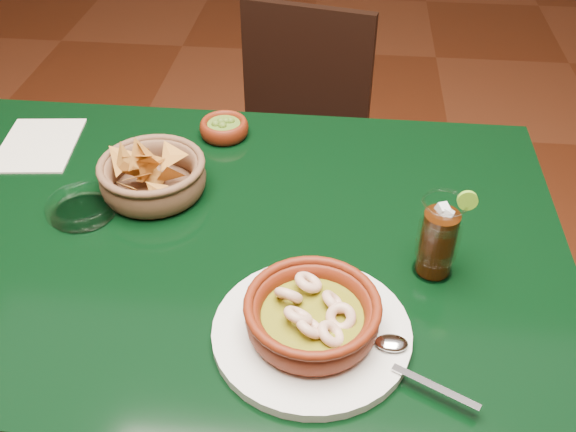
# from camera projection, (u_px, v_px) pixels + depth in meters

# --- Properties ---
(dining_table) EXTENTS (1.20, 0.80, 0.75)m
(dining_table) POSITION_uv_depth(u_px,v_px,m) (211.00, 273.00, 1.15)
(dining_table) COLOR black
(dining_table) RESTS_ON ground
(dining_chair) EXTENTS (0.46, 0.46, 0.83)m
(dining_chair) POSITION_uv_depth(u_px,v_px,m) (294.00, 150.00, 1.80)
(dining_chair) COLOR black
(dining_chair) RESTS_ON ground
(shrimp_plate) EXTENTS (0.36, 0.28, 0.08)m
(shrimp_plate) POSITION_uv_depth(u_px,v_px,m) (313.00, 320.00, 0.88)
(shrimp_plate) COLOR silver
(shrimp_plate) RESTS_ON dining_table
(chip_basket) EXTENTS (0.22, 0.22, 0.14)m
(chip_basket) POSITION_uv_depth(u_px,v_px,m) (152.00, 176.00, 1.15)
(chip_basket) COLOR brown
(chip_basket) RESTS_ON dining_table
(guacamole_ramekin) EXTENTS (0.12, 0.12, 0.04)m
(guacamole_ramekin) POSITION_uv_depth(u_px,v_px,m) (224.00, 128.00, 1.30)
(guacamole_ramekin) COLOR #541709
(guacamole_ramekin) RESTS_ON dining_table
(cola_drink) EXTENTS (0.14, 0.14, 0.16)m
(cola_drink) POSITION_uv_depth(u_px,v_px,m) (438.00, 238.00, 0.97)
(cola_drink) COLOR white
(cola_drink) RESTS_ON dining_table
(glass_ashtray) EXTENTS (0.13, 0.13, 0.03)m
(glass_ashtray) POSITION_uv_depth(u_px,v_px,m) (82.00, 207.00, 1.11)
(glass_ashtray) COLOR white
(glass_ashtray) RESTS_ON dining_table
(paper_menu) EXTENTS (0.17, 0.21, 0.00)m
(paper_menu) POSITION_uv_depth(u_px,v_px,m) (39.00, 145.00, 1.29)
(paper_menu) COLOR beige
(paper_menu) RESTS_ON dining_table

